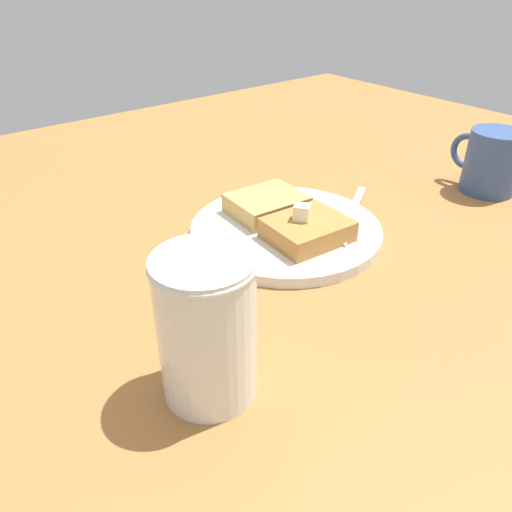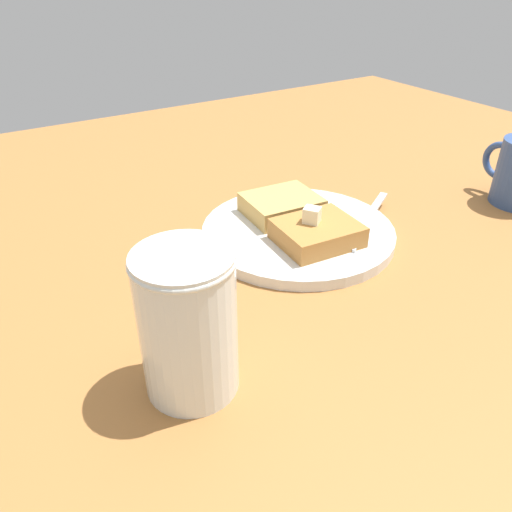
{
  "view_description": "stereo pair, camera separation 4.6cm",
  "coord_description": "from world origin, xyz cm",
  "views": [
    {
      "loc": [
        -35.36,
        41.5,
        31.9
      ],
      "look_at": [
        -4.57,
        16.63,
        7.48
      ],
      "focal_mm": 35.0,
      "sensor_mm": 36.0,
      "label": 1
    },
    {
      "loc": [
        -38.06,
        37.72,
        31.9
      ],
      "look_at": [
        -4.57,
        16.63,
        7.48
      ],
      "focal_mm": 35.0,
      "sensor_mm": 36.0,
      "label": 2
    }
  ],
  "objects": [
    {
      "name": "toast_slice_middle",
      "position": [
        6.49,
        5.99,
        5.42
      ],
      "size": [
        7.8,
        9.08,
        2.33
      ],
      "primitive_type": "cube",
      "rotation": [
        0.0,
        0.0,
        -0.08
      ],
      "color": "tan",
      "rests_on": "plate"
    },
    {
      "name": "toast_slice_left",
      "position": [
        -1.23,
        6.6,
        5.42
      ],
      "size": [
        7.8,
        9.08,
        2.33
      ],
      "primitive_type": "cube",
      "rotation": [
        0.0,
        0.0,
        -0.08
      ],
      "color": "#B27638",
      "rests_on": "plate"
    },
    {
      "name": "fork",
      "position": [
        -0.87,
        -0.8,
        4.44
      ],
      "size": [
        9.49,
        14.44,
        0.36
      ],
      "color": "silver",
      "rests_on": "plate"
    },
    {
      "name": "table_surface",
      "position": [
        0.0,
        0.0,
        1.49
      ],
      "size": [
        125.6,
        125.6,
        2.98
      ],
      "primitive_type": "cube",
      "color": "#A26834",
      "rests_on": "ground"
    },
    {
      "name": "syrup_jar",
      "position": [
        -11.78,
        26.96,
        8.6
      ],
      "size": [
        7.36,
        7.36,
        11.75
      ],
      "color": "#481C06",
      "rests_on": "table_surface"
    },
    {
      "name": "butter_pat_primary",
      "position": [
        -0.63,
        7.01,
        7.45
      ],
      "size": [
        2.3,
        2.25,
        1.72
      ],
      "primitive_type": "cube",
      "rotation": [
        0.0,
        0.0,
        0.61
      ],
      "color": "#F1ECC8",
      "rests_on": "toast_slice_left"
    },
    {
      "name": "plate",
      "position": [
        2.63,
        6.3,
        3.71
      ],
      "size": [
        22.37,
        22.37,
        1.27
      ],
      "color": "silver",
      "rests_on": "table_surface"
    }
  ]
}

